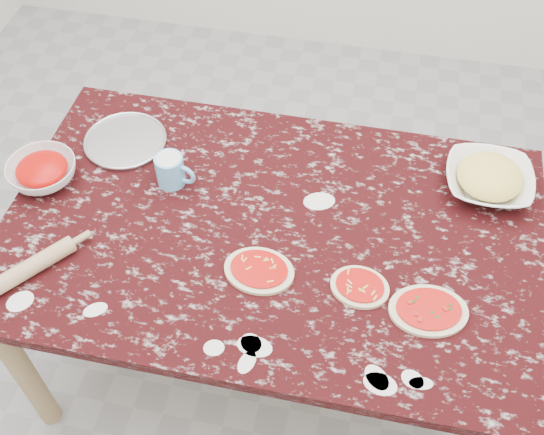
{
  "coord_description": "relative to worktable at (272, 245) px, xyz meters",
  "views": [
    {
      "loc": [
        0.24,
        -1.16,
        2.24
      ],
      "look_at": [
        0.0,
        0.0,
        0.8
      ],
      "focal_mm": 42.61,
      "sensor_mm": 36.0,
      "label": 1
    }
  ],
  "objects": [
    {
      "name": "pizza_mid",
      "position": [
        0.28,
        -0.16,
        0.09
      ],
      "size": [
        0.18,
        0.15,
        0.02
      ],
      "color": "beige",
      "rests_on": "worktable"
    },
    {
      "name": "ground",
      "position": [
        0.0,
        0.0,
        -0.67
      ],
      "size": [
        4.0,
        4.0,
        0.0
      ],
      "primitive_type": "plane",
      "color": "gray"
    },
    {
      "name": "pizza_left",
      "position": [
        -0.0,
        -0.16,
        0.09
      ],
      "size": [
        0.21,
        0.17,
        0.02
      ],
      "color": "beige",
      "rests_on": "worktable"
    },
    {
      "name": "worktable",
      "position": [
        0.0,
        0.0,
        0.0
      ],
      "size": [
        1.6,
        1.0,
        0.75
      ],
      "color": "black",
      "rests_on": "ground"
    },
    {
      "name": "cheese_bowl",
      "position": [
        0.62,
        0.29,
        0.12
      ],
      "size": [
        0.27,
        0.27,
        0.07
      ],
      "primitive_type": "imported",
      "rotation": [
        0.0,
        0.0,
        0.03
      ],
      "color": "white",
      "rests_on": "worktable"
    },
    {
      "name": "flour_mug",
      "position": [
        -0.34,
        0.12,
        0.14
      ],
      "size": [
        0.13,
        0.09,
        0.1
      ],
      "color": "#67B0E7",
      "rests_on": "worktable"
    },
    {
      "name": "pizza_right",
      "position": [
        0.47,
        -0.19,
        0.09
      ],
      "size": [
        0.24,
        0.19,
        0.02
      ],
      "color": "beige",
      "rests_on": "worktable"
    },
    {
      "name": "rolling_pin",
      "position": [
        -0.62,
        -0.29,
        0.11
      ],
      "size": [
        0.19,
        0.22,
        0.05
      ],
      "primitive_type": "cylinder",
      "rotation": [
        0.0,
        1.57,
        0.91
      ],
      "color": "tan",
      "rests_on": "worktable"
    },
    {
      "name": "pizza_tray",
      "position": [
        -0.55,
        0.26,
        0.09
      ],
      "size": [
        0.34,
        0.34,
        0.01
      ],
      "primitive_type": "cylinder",
      "rotation": [
        0.0,
        0.0,
        0.35
      ],
      "color": "#B2B2B7",
      "rests_on": "worktable"
    },
    {
      "name": "sauce_bowl",
      "position": [
        -0.74,
        0.05,
        0.12
      ],
      "size": [
        0.21,
        0.21,
        0.07
      ],
      "primitive_type": "imported",
      "rotation": [
        0.0,
        0.0,
        -0.01
      ],
      "color": "white",
      "rests_on": "worktable"
    }
  ]
}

